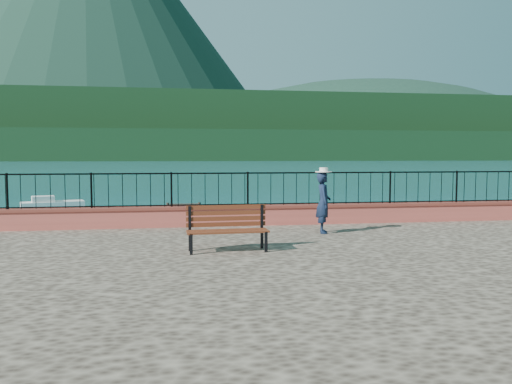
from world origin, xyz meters
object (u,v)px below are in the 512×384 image
object	(u,v)px
boat_1	(338,220)
boat_2	(418,212)
park_bench	(227,238)
boat_3	(53,202)
boat_0	(146,233)
person	(323,203)

from	to	relation	value
boat_1	boat_2	bearing A→B (deg)	39.44
park_bench	boat_3	size ratio (longest dim) A/B	0.49
boat_0	boat_3	xyz separation A→B (m)	(-6.43, 13.47, 0.00)
park_bench	boat_0	bearing A→B (deg)	103.44
person	park_bench	bearing A→B (deg)	137.95
boat_0	boat_3	size ratio (longest dim) A/B	1.01
park_bench	boat_0	xyz separation A→B (m)	(-2.20, 8.00, -1.09)
person	boat_2	xyz separation A→B (m)	(8.09, 10.62, -1.60)
person	boat_1	world-z (taller)	person
person	boat_2	distance (m)	13.44
boat_3	boat_0	bearing A→B (deg)	-82.39
person	boat_3	xyz separation A→B (m)	(-11.37, 19.38, -1.60)
boat_2	boat_3	bearing A→B (deg)	115.54
boat_0	boat_2	distance (m)	13.85
person	boat_1	size ratio (longest dim) A/B	0.46
boat_0	boat_1	bearing A→B (deg)	-13.01
park_bench	boat_2	bearing A→B (deg)	47.65
park_bench	boat_2	distance (m)	16.73
person	boat_0	xyz separation A→B (m)	(-4.94, 5.91, -1.60)
park_bench	boat_3	world-z (taller)	park_bench
person	boat_3	world-z (taller)	person
boat_1	person	bearing A→B (deg)	-94.73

